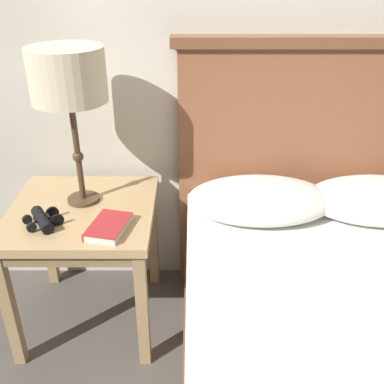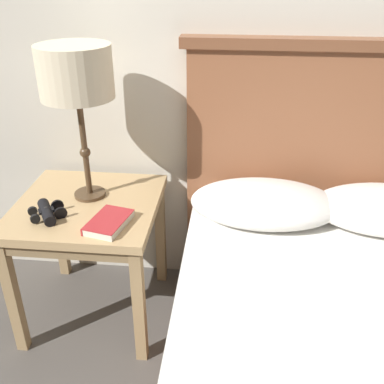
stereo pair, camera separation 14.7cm
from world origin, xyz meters
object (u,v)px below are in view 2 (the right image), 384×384
object	(u,v)px
table_lamp	(76,76)
binoculars_pair	(47,212)
nightstand	(89,219)
book_on_nightstand	(108,222)

from	to	relation	value
table_lamp	binoculars_pair	distance (m)	0.53
nightstand	binoculars_pair	bearing A→B (deg)	-132.68
nightstand	book_on_nightstand	distance (m)	0.23
table_lamp	book_on_nightstand	distance (m)	0.56
nightstand	binoculars_pair	xyz separation A→B (m)	(-0.12, -0.12, 0.10)
nightstand	table_lamp	world-z (taller)	table_lamp
nightstand	book_on_nightstand	xyz separation A→B (m)	(0.14, -0.16, 0.09)
nightstand	binoculars_pair	distance (m)	0.20
book_on_nightstand	table_lamp	bearing A→B (deg)	121.87
binoculars_pair	book_on_nightstand	bearing A→B (deg)	-8.49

